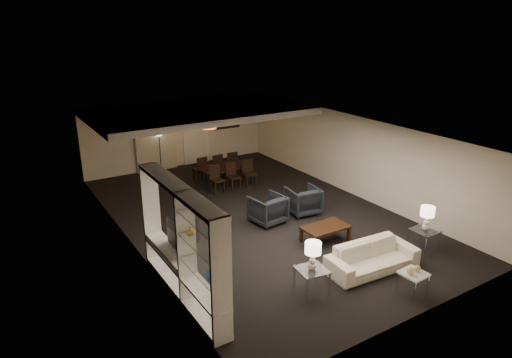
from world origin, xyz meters
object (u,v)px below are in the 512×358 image
object	(u,v)px
armchair_right	(303,200)
television	(173,239)
chair_fm	(215,166)
side_table_right	(424,240)
pendant_light	(208,125)
chair_nr	(250,173)
sofa	(373,257)
table_lamp_left	(313,256)
chair_fl	(200,169)
vase_blue	(210,274)
coffee_table	(325,234)
table_lamp_right	(427,218)
chair_nl	(217,179)
side_table_left	(312,281)
vase_amber	(191,231)
floor_lamp	(160,151)
floor_speaker	(196,225)
chair_fr	(231,163)
chair_nm	(234,176)
dining_table	(224,175)
marble_table	(412,283)
armchair_left	(268,209)

from	to	relation	value
armchair_right	television	xyz separation A→B (m)	(-4.51, -1.52, 0.65)
chair_fm	side_table_right	bearing A→B (deg)	100.58
pendant_light	chair_nr	world-z (taller)	pendant_light
sofa	table_lamp_left	world-z (taller)	table_lamp_left
table_lamp_left	chair_fl	xyz separation A→B (m)	(0.99, 7.36, -0.40)
pendant_light	vase_blue	distance (m)	8.21
coffee_table	chair_nr	xyz separation A→B (m)	(0.49, 4.46, 0.23)
table_lamp_right	chair_nl	size ratio (longest dim) A/B	0.68
sofa	chair_nr	xyz separation A→B (m)	(0.49, 6.06, 0.13)
side_table_left	table_lamp_left	world-z (taller)	table_lamp_left
vase_amber	floor_lamp	bearing A→B (deg)	73.41
side_table_right	vase_amber	distance (m)	5.86
television	floor_lamp	bearing A→B (deg)	-18.57
table_lamp_right	chair_fl	xyz separation A→B (m)	(-2.41, 7.36, -0.40)
table_lamp_right	vase_amber	world-z (taller)	vase_amber
floor_speaker	chair_fr	xyz separation A→B (m)	(3.24, 4.13, -0.05)
pendant_light	chair_fm	distance (m)	1.50
armchair_right	vase_blue	distance (m)	5.66
table_lamp_right	chair_nm	bearing A→B (deg)	106.65
chair_nm	chair_nl	bearing A→B (deg)	177.87
sofa	side_table_left	bearing A→B (deg)	-176.14
floor_speaker	chair_nm	bearing A→B (deg)	62.09
table_lamp_left	chair_nm	size ratio (longest dim) A/B	0.68
dining_table	chair_fm	distance (m)	0.67
chair_nr	chair_fm	size ratio (longest dim) A/B	1.00
chair_nl	chair_fl	world-z (taller)	same
chair_fl	vase_amber	bearing A→B (deg)	57.72
armchair_right	dining_table	world-z (taller)	armchair_right
table_lamp_left	chair_nl	world-z (taller)	table_lamp_left
pendant_light	chair_nl	size ratio (longest dim) A/B	0.59
coffee_table	floor_speaker	bearing A→B (deg)	149.47
armchair_right	marble_table	size ratio (longest dim) A/B	1.79
chair_nr	chair_fm	world-z (taller)	same
marble_table	chair_nr	xyz separation A→B (m)	(0.49, 7.16, 0.20)
television	chair_nm	size ratio (longest dim) A/B	1.15
sofa	table_lamp_left	xyz separation A→B (m)	(-1.70, 0.00, 0.53)
vase_amber	chair_fl	distance (m)	7.45
table_lamp_right	chair_nm	distance (m)	6.33
pendant_light	chair_nm	xyz separation A→B (m)	(0.22, -1.29, -1.48)
armchair_left	chair_nl	distance (m)	2.76
chair_nm	table_lamp_right	bearing A→B (deg)	-75.48
marble_table	vase_blue	size ratio (longest dim) A/B	2.84
armchair_left	sofa	bearing A→B (deg)	93.71
chair_nr	vase_amber	bearing A→B (deg)	-123.62
chair_fm	vase_blue	bearing A→B (deg)	59.18
vase_blue	coffee_table	bearing A→B (deg)	21.87
pendant_light	sofa	world-z (taller)	pendant_light
vase_blue	pendant_light	bearing A→B (deg)	63.77
armchair_right	marble_table	xyz separation A→B (m)	(-0.60, -4.40, -0.15)
pendant_light	dining_table	bearing A→B (deg)	-70.87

